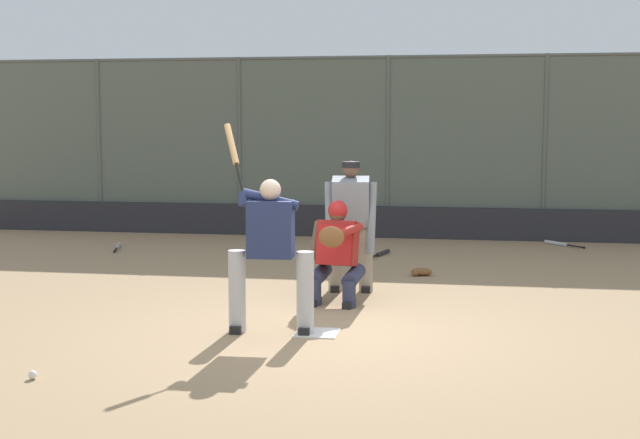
% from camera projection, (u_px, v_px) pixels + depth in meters
% --- Properties ---
extents(ground_plane, '(160.00, 160.00, 0.00)m').
position_uv_depth(ground_plane, '(317.00, 333.00, 9.03)').
color(ground_plane, '#9E7F5B').
extents(home_plate_marker, '(0.43, 0.43, 0.01)m').
position_uv_depth(home_plate_marker, '(317.00, 333.00, 9.03)').
color(home_plate_marker, white).
rests_on(home_plate_marker, ground_plane).
extents(backstop_fence, '(16.85, 0.08, 3.32)m').
position_uv_depth(backstop_fence, '(388.00, 142.00, 16.28)').
color(backstop_fence, '#515651').
rests_on(backstop_fence, ground_plane).
extents(padding_wall, '(16.44, 0.18, 0.57)m').
position_uv_depth(padding_wall, '(387.00, 222.00, 16.34)').
color(padding_wall, '#28282D').
rests_on(padding_wall, ground_plane).
extents(bleachers_beyond, '(11.74, 2.50, 1.48)m').
position_uv_depth(bleachers_beyond, '(533.00, 201.00, 18.40)').
color(bleachers_beyond, slate).
rests_on(bleachers_beyond, ground_plane).
extents(batter_at_plate, '(1.03, 0.59, 2.12)m').
position_uv_depth(batter_at_plate, '(270.00, 250.00, 8.97)').
color(batter_at_plate, '#B7B7BC').
rests_on(batter_at_plate, ground_plane).
extents(catcher_behind_plate, '(0.66, 0.80, 1.22)m').
position_uv_depth(catcher_behind_plate, '(336.00, 251.00, 10.42)').
color(catcher_behind_plate, '#2D334C').
rests_on(catcher_behind_plate, ground_plane).
extents(umpire_home, '(0.67, 0.44, 1.65)m').
position_uv_depth(umpire_home, '(351.00, 222.00, 11.12)').
color(umpire_home, gray).
rests_on(umpire_home, ground_plane).
extents(spare_bat_near_backstop, '(0.30, 0.82, 0.07)m').
position_uv_depth(spare_bat_near_backstop, '(118.00, 247.00, 14.95)').
color(spare_bat_near_backstop, black).
rests_on(spare_bat_near_backstop, ground_plane).
extents(spare_bat_by_padding, '(0.27, 0.84, 0.07)m').
position_uv_depth(spare_bat_by_padding, '(381.00, 253.00, 14.20)').
color(spare_bat_by_padding, black).
rests_on(spare_bat_by_padding, ground_plane).
extents(spare_bat_third_base_side, '(0.63, 0.69, 0.07)m').
position_uv_depth(spare_bat_third_base_side, '(559.00, 244.00, 15.31)').
color(spare_bat_third_base_side, black).
rests_on(spare_bat_third_base_side, ground_plane).
extents(fielding_glove_on_dirt, '(0.30, 0.22, 0.11)m').
position_uv_depth(fielding_glove_on_dirt, '(421.00, 272.00, 12.37)').
color(fielding_glove_on_dirt, brown).
rests_on(fielding_glove_on_dirt, ground_plane).
extents(baseball_loose, '(0.07, 0.07, 0.07)m').
position_uv_depth(baseball_loose, '(33.00, 375.00, 7.43)').
color(baseball_loose, white).
rests_on(baseball_loose, ground_plane).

